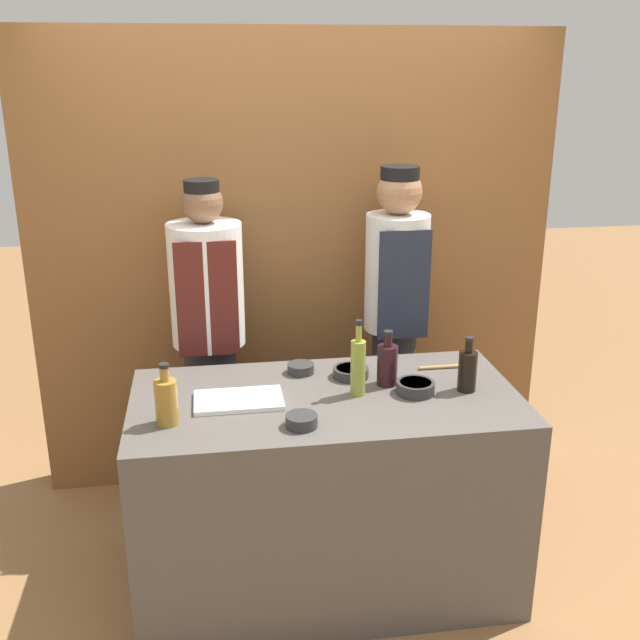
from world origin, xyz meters
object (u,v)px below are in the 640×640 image
Objects in this scene: sauce_bowl_purple at (351,372)px; cutting_board at (239,400)px; chef_left at (209,339)px; bottle_wine at (387,364)px; bottle_oil at (358,366)px; sauce_bowl_orange at (415,387)px; chef_right at (395,321)px; sauce_bowl_red at (301,368)px; wooden_spoon at (454,365)px; bottle_soy at (467,370)px; sauce_bowl_brown at (301,420)px; bottle_vinegar at (166,401)px.

sauce_bowl_purple is 0.44× the size of cutting_board.
bottle_wine is at bearing -39.76° from chef_left.
sauce_bowl_orange is at bearing -7.04° from bottle_oil.
sauce_bowl_orange is 0.74m from chef_right.
cutting_board is at bearing -137.43° from sauce_bowl_red.
sauce_bowl_purple is 0.62m from chef_right.
wooden_spoon is at bearing 12.49° from cutting_board.
bottle_wine is 0.34m from bottle_soy.
bottle_oil is 0.94m from chef_left.
sauce_bowl_orange is at bearing 24.07° from sauce_bowl_brown.
sauce_bowl_orange is 0.16m from bottle_wine.
sauce_bowl_purple is 0.19m from bottle_wine.
sauce_bowl_orange is 0.53m from sauce_bowl_red.
bottle_soy is (0.46, -0.21, 0.07)m from sauce_bowl_purple.
sauce_bowl_brown is at bearing -155.93° from sauce_bowl_orange.
sauce_bowl_orange is at bearing -41.51° from sauce_bowl_purple.
sauce_bowl_red is at bearing -140.71° from chef_right.
bottle_wine is at bearing 14.32° from bottle_vinegar.
sauce_bowl_purple is 0.51m from bottle_soy.
cutting_board is 1.40× the size of wooden_spoon.
bottle_wine is 0.98m from chef_left.
bottle_soy is at bearing -19.28° from bottle_wine.
bottle_oil is at bearing 1.02° from cutting_board.
sauce_bowl_purple is at bearing -40.59° from chef_left.
sauce_bowl_orange is 0.26m from bottle_oil.
bottle_oil is at bearing -151.48° from bottle_wine.
bottle_wine is 0.75× the size of bottle_oil.
sauce_bowl_red is at bearing 82.96° from sauce_bowl_brown.
cutting_board is 1.47× the size of bottle_wine.
bottle_oil is 1.37× the size of bottle_soy.
chef_right is (-0.15, 0.49, 0.05)m from wooden_spoon.
sauce_bowl_brown is 0.34× the size of cutting_board.
chef_right is at bearing 64.35° from bottle_oil.
bottle_soy reaches higher than sauce_bowl_orange.
bottle_vinegar is 1.32m from wooden_spoon.
bottle_oil is at bearing 43.74° from sauce_bowl_brown.
sauce_bowl_orange is at bearing -136.16° from wooden_spoon.
sauce_bowl_purple is at bearing -176.32° from wooden_spoon.
chef_right is (0.34, 0.70, -0.06)m from bottle_oil.
cutting_board is 1.01m from wooden_spoon.
bottle_vinegar is (-0.28, -0.15, 0.09)m from cutting_board.
bottle_vinegar is (-0.78, -0.16, -0.03)m from bottle_oil.
bottle_vinegar is 0.97× the size of wooden_spoon.
sauce_bowl_orange is 1.03m from bottle_vinegar.
sauce_bowl_orange is at bearing 7.09° from bottle_vinegar.
sauce_bowl_red is at bearing 152.94° from bottle_wine.
sauce_bowl_purple is 0.23m from sauce_bowl_red.
wooden_spoon is 1.20m from chef_left.
sauce_bowl_orange is at bearing -1.63° from cutting_board.
sauce_bowl_purple is 0.21m from bottle_oil.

